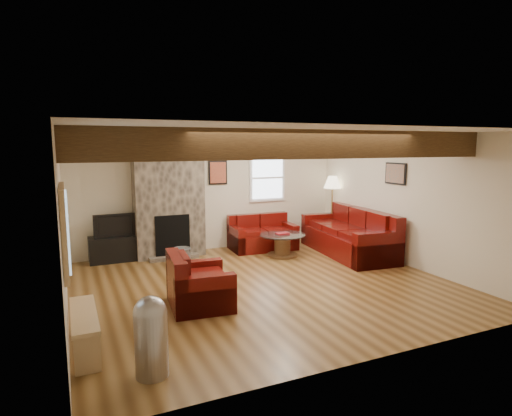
{
  "coord_description": "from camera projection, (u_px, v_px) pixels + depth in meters",
  "views": [
    {
      "loc": [
        -2.94,
        -6.19,
        2.3
      ],
      "look_at": [
        0.03,
        0.4,
        1.23
      ],
      "focal_mm": 30.0,
      "sensor_mm": 36.0,
      "label": 1
    }
  ],
  "objects": [
    {
      "name": "sofa_three",
      "position": [
        348.0,
        232.0,
        9.06
      ],
      "size": [
        1.27,
        2.55,
        0.95
      ],
      "primitive_type": null,
      "rotation": [
        0.0,
        0.0,
        -1.67
      ],
      "color": "#410407",
      "rests_on": "floor"
    },
    {
      "name": "artwork_right",
      "position": [
        395.0,
        173.0,
        8.33
      ],
      "size": [
        0.06,
        0.55,
        0.42
      ],
      "primitive_type": null,
      "color": "black",
      "rests_on": "room"
    },
    {
      "name": "coal_bucket",
      "position": [
        182.0,
        256.0,
        8.28
      ],
      "size": [
        0.36,
        0.36,
        0.34
      ],
      "primitive_type": null,
      "color": "slate",
      "rests_on": "floor"
    },
    {
      "name": "ceiling_dome",
      "position": [
        288.0,
        137.0,
        7.93
      ],
      "size": [
        0.4,
        0.4,
        0.18
      ],
      "primitive_type": null,
      "color": "white",
      "rests_on": "room"
    },
    {
      "name": "loveseat",
      "position": [
        263.0,
        232.0,
        9.48
      ],
      "size": [
        1.46,
        0.89,
        0.75
      ],
      "primitive_type": null,
      "rotation": [
        0.0,
        0.0,
        -0.06
      ],
      "color": "#410407",
      "rests_on": "floor"
    },
    {
      "name": "pine_bench",
      "position": [
        85.0,
        332.0,
        4.8
      ],
      "size": [
        0.27,
        1.18,
        0.44
      ],
      "primitive_type": null,
      "color": "tan",
      "rests_on": "floor"
    },
    {
      "name": "pedal_bin",
      "position": [
        151.0,
        336.0,
        4.25
      ],
      "size": [
        0.44,
        0.44,
        0.83
      ],
      "primitive_type": null,
      "rotation": [
        0.0,
        0.0,
        -0.42
      ],
      "color": "#9D9DA2",
      "rests_on": "floor"
    },
    {
      "name": "tv_cabinet",
      "position": [
        116.0,
        249.0,
        8.51
      ],
      "size": [
        1.01,
        0.4,
        0.51
      ],
      "primitive_type": "cube",
      "color": "black",
      "rests_on": "floor"
    },
    {
      "name": "chimney_breast",
      "position": [
        169.0,
        198.0,
        8.78
      ],
      "size": [
        1.4,
        0.67,
        2.5
      ],
      "color": "#3C352E",
      "rests_on": "floor"
    },
    {
      "name": "artwork_back",
      "position": [
        218.0,
        173.0,
        9.37
      ],
      "size": [
        0.42,
        0.06,
        0.52
      ],
      "primitive_type": null,
      "color": "black",
      "rests_on": "room"
    },
    {
      "name": "oak_beam",
      "position": [
        305.0,
        144.0,
        5.65
      ],
      "size": [
        6.0,
        0.36,
        0.38
      ],
      "primitive_type": "cube",
      "color": "#34210F",
      "rests_on": "room"
    },
    {
      "name": "armchair_red",
      "position": [
        200.0,
        280.0,
        6.12
      ],
      "size": [
        0.93,
        1.03,
        0.77
      ],
      "primitive_type": null,
      "rotation": [
        0.0,
        0.0,
        1.47
      ],
      "color": "#410407",
      "rests_on": "floor"
    },
    {
      "name": "floor_lamp",
      "position": [
        332.0,
        186.0,
        10.03
      ],
      "size": [
        0.4,
        0.4,
        1.58
      ],
      "color": "tan",
      "rests_on": "floor"
    },
    {
      "name": "television",
      "position": [
        115.0,
        225.0,
        8.44
      ],
      "size": [
        0.81,
        0.11,
        0.46
      ],
      "primitive_type": "imported",
      "color": "black",
      "rests_on": "tv_cabinet"
    },
    {
      "name": "room",
      "position": [
        265.0,
        210.0,
        6.93
      ],
      "size": [
        8.0,
        8.0,
        8.0
      ],
      "color": "brown",
      "rests_on": "ground"
    },
    {
      "name": "back_window",
      "position": [
        267.0,
        178.0,
        9.88
      ],
      "size": [
        0.9,
        0.08,
        1.1
      ],
      "primitive_type": null,
      "color": "white",
      "rests_on": "room"
    },
    {
      "name": "coffee_table",
      "position": [
        282.0,
        245.0,
        8.91
      ],
      "size": [
        0.95,
        0.95,
        0.5
      ],
      "color": "#422815",
      "rests_on": "floor"
    },
    {
      "name": "hatch_window",
      "position": [
        65.0,
        230.0,
        4.35
      ],
      "size": [
        0.08,
        1.0,
        0.9
      ],
      "primitive_type": null,
      "color": "tan",
      "rests_on": "room"
    }
  ]
}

